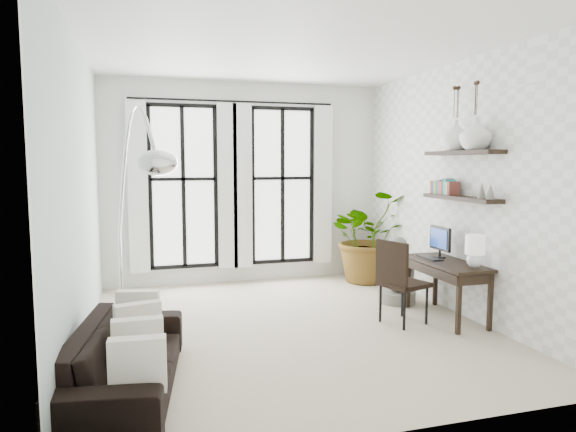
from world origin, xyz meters
name	(u,v)px	position (x,y,z in m)	size (l,w,h in m)	color
floor	(289,327)	(0.00, 0.00, 0.00)	(5.00, 5.00, 0.00)	#BEAE97
ceiling	(289,48)	(0.00, 0.00, 3.20)	(5.00, 5.00, 0.00)	white
wall_left	(79,195)	(-2.25, 0.00, 1.60)	(5.00, 5.00, 0.00)	silver
wall_right	(459,189)	(2.25, 0.00, 1.60)	(5.00, 5.00, 0.00)	white
wall_back	(246,183)	(0.00, 2.50, 1.60)	(4.50, 4.50, 0.00)	white
windows	(235,186)	(-0.20, 2.43, 1.56)	(3.26, 0.13, 2.65)	white
wall_shelves	(459,179)	(2.11, -0.20, 1.73)	(0.25, 1.30, 0.60)	black
sofa	(126,359)	(-1.80, -1.28, 0.29)	(2.01, 0.78, 0.59)	black
throw_pillows	(138,334)	(-1.70, -1.28, 0.50)	(0.40, 1.52, 0.40)	silver
plant	(369,236)	(1.89, 1.89, 0.75)	(1.34, 1.16, 1.49)	#2D7228
desk	(449,265)	(1.95, -0.29, 0.69)	(0.52, 1.22, 1.12)	black
desk_chair	(399,277)	(1.28, -0.27, 0.58)	(0.61, 0.61, 1.02)	black
arc_lamp	(134,161)	(-1.70, -0.26, 1.95)	(0.76, 2.31, 2.51)	silver
buddha	(397,275)	(1.73, 0.61, 0.39)	(0.51, 0.51, 0.92)	gray
vase_a	(476,134)	(2.11, -0.49, 2.27)	(0.37, 0.37, 0.38)	white
vase_b	(455,135)	(2.11, -0.09, 2.27)	(0.37, 0.37, 0.38)	white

